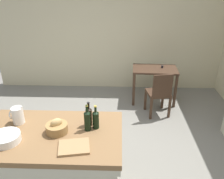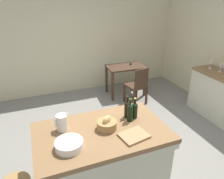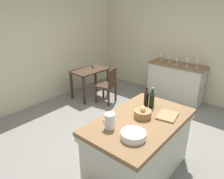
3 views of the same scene
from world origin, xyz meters
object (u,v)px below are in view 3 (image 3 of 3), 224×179
Objects in this scene: cutting_board at (167,116)px; wine_glass_right at (170,58)px; wooden_chair at (108,85)px; wine_glass_middle at (177,61)px; pitcher at (110,121)px; wine_glass_left at (187,61)px; island_table at (139,145)px; bread_basket at (143,113)px; wine_bottle_green at (152,100)px; wine_glass_far_right at (161,56)px; wash_bowl at (133,135)px; side_cabinet at (175,82)px; wine_bottle_dark at (152,98)px; writing_desk at (90,74)px; wine_glass_far_left at (198,62)px; wine_bottle_amber at (146,98)px.

wine_glass_right reaches higher than cutting_board.
wooden_chair is 1.76m from wine_glass_middle.
pitcher reaches higher than wine_glass_left.
bread_basket reaches higher than island_table.
bread_basket is at bearing -170.03° from wine_bottle_green.
wine_bottle_green reaches higher than wine_glass_right.
cutting_board is at bearing -150.03° from wine_glass_far_right.
wine_bottle_green is at bearing 16.35° from wash_bowl.
wine_glass_left is 1.20× the size of wine_glass_right.
wine_glass_right is at bearing -34.71° from wooden_chair.
wash_bowl is (-3.16, -0.88, 0.47)m from side_cabinet.
wine_bottle_dark is 1.69× the size of wine_glass_far_right.
writing_desk is 5.07× the size of wine_glass_far_left.
cutting_board is 1.03× the size of wine_bottle_amber.
pitcher reaches higher than bread_basket.
wine_bottle_dark is (-1.00, -1.76, 0.52)m from wooden_chair.
wine_glass_right is at bearing 19.86° from wine_bottle_dark.
wine_bottle_green is 2.39m from wine_glass_far_left.
cutting_board is at bearing -158.78° from side_cabinet.
wooden_chair is (1.48, 1.87, -0.00)m from island_table.
wine_glass_left reaches higher than wine_glass_far_left.
wine_glass_middle reaches higher than bread_basket.
wine_glass_right is at bearing 13.45° from pitcher.
cutting_board is at bearing -47.77° from bread_basket.
wine_glass_middle is at bearing 13.64° from wine_bottle_amber.
side_cabinet is 1.56× the size of wooden_chair.
wine_glass_far_right is at bearing 17.59° from pitcher.
island_table is at bearing -157.71° from wine_bottle_amber.
wine_glass_middle is (2.70, 0.72, 0.55)m from island_table.
wine_bottle_amber is (0.33, 0.15, 0.06)m from bread_basket.
wooden_chair is at bearing 128.79° from wine_glass_far_left.
writing_desk is at bearing 50.63° from pitcher.
cutting_board is 2.88m from wine_glass_far_right.
wine_bottle_amber is (-0.08, 0.05, 0.01)m from wine_bottle_dark.
cutting_board is (0.72, -0.42, -0.09)m from pitcher.
wine_glass_middle is (2.40, 0.96, 0.13)m from cutting_board.
wooden_chair is (0.02, -0.59, -0.14)m from writing_desk.
bread_basket is at bearing -161.08° from wine_glass_right.
wine_bottle_green is 2.57m from wine_glass_right.
island_table is at bearing -156.77° from wine_glass_far_right.
wash_bowl is 1.85× the size of wine_glass_right.
wine_bottle_dark reaches higher than wash_bowl.
island_table is 4.99× the size of wine_bottle_green.
wine_bottle_green is 2.05× the size of wine_glass_middle.
island_table is 1.74× the size of wooden_chair.
pitcher is 0.84m from cutting_board.
wine_glass_right is (2.41, 0.79, 0.02)m from wine_bottle_amber.
wine_bottle_dark is at bearing -165.16° from side_cabinet.
side_cabinet is 3.26m from pitcher.
wine_bottle_amber is at bearing -166.83° from side_cabinet.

